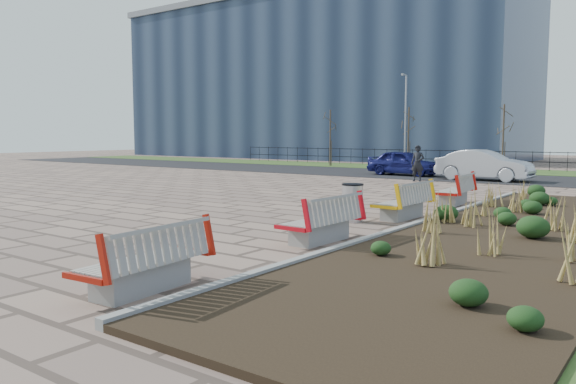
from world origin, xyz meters
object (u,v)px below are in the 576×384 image
Objects in this scene: bench_b at (320,219)px; bench_c at (402,200)px; car_blue at (404,163)px; lamp_west at (405,123)px; litter_bin at (352,203)px; pedestrian at (418,163)px; car_silver at (484,165)px; bench_a at (142,258)px; bench_d at (454,189)px.

bench_c is (0.00, 4.08, 0.00)m from bench_b.
lamp_west reaches higher than car_blue.
bench_c is 2.14× the size of litter_bin.
car_silver is (2.51, 2.27, -0.11)m from pedestrian.
bench_a and bench_d have the same top height.
litter_bin is 13.61m from pedestrian.
pedestrian reaches higher than car_silver.
car_silver is (4.67, -0.88, 0.06)m from car_blue.
bench_c is 12.70m from pedestrian.
bench_a is 1.19× the size of pedestrian.
bench_b is 1.00× the size of bench_d.
lamp_west is at bearing 116.57° from bench_c.
bench_a and bench_b have the same top height.
bench_a is at bearing -173.82° from car_silver.
car_blue is at bearing -65.86° from lamp_west.
lamp_west is (-9.00, 15.90, 2.54)m from bench_d.
bench_a is at bearing -79.37° from pedestrian.
pedestrian reaches higher than bench_c.
car_silver is at bearing -97.35° from car_blue.
litter_bin is (-0.82, -5.17, -0.01)m from bench_d.
bench_c is 1.50m from litter_bin.
car_silver is 9.22m from lamp_west.
bench_a is at bearing -94.79° from bench_d.
car_silver is at bearing 94.94° from litter_bin.
litter_bin is (-0.82, 2.83, -0.01)m from bench_b.
pedestrian is (-4.66, 11.81, 0.38)m from bench_c.
bench_d is 0.46× the size of car_silver.
litter_bin is 0.24× the size of car_blue.
litter_bin is 0.56× the size of pedestrian.
lamp_west is (-9.00, 28.62, 2.54)m from bench_a.
pedestrian is at bearing 113.68° from bench_c.
litter_bin is at bearing -75.76° from pedestrian.
litter_bin is 22.75m from lamp_west.
lamp_west reaches higher than bench_a.
pedestrian reaches higher than bench_b.
pedestrian is (-4.66, 15.89, 0.38)m from bench_b.
car_blue reaches higher than bench_b.
car_silver is at bearing 100.84° from bench_c.
bench_c is at bearing -70.59° from pedestrian.
car_silver is at bearing 40.06° from pedestrian.
litter_bin is at bearing -103.85° from bench_d.
bench_b is at bearing 85.38° from bench_a.
car_silver reaches higher than bench_d.
pedestrian is (-4.66, 7.89, 0.38)m from bench_d.
bench_c is 3.92m from bench_d.
bench_c is 1.00× the size of bench_d.
car_silver reaches higher than car_blue.
car_blue reaches higher than bench_c.
car_silver is (-2.15, 22.87, 0.27)m from bench_a.
bench_d is 10.39m from car_silver.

